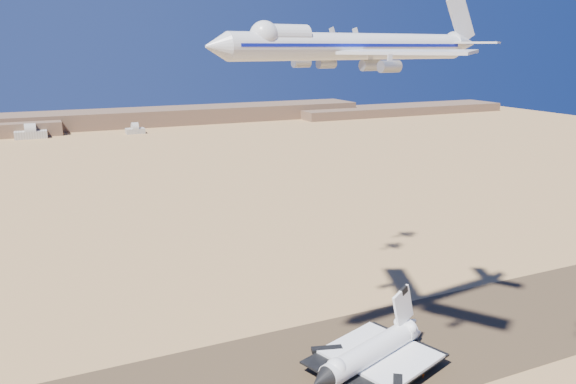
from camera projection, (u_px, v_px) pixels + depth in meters
name	position (u px, v px, depth m)	size (l,w,h in m)	color
ground	(286.00, 377.00, 154.63)	(1200.00, 1200.00, 0.00)	#A7884A
runway	(286.00, 377.00, 154.62)	(600.00, 50.00, 0.06)	#493624
ridgeline	(149.00, 119.00, 643.58)	(960.00, 90.00, 18.00)	brown
hangars	(26.00, 135.00, 549.45)	(200.50, 29.50, 30.00)	#B7B0A2
shuttle	(370.00, 354.00, 155.12)	(44.87, 36.42, 21.84)	white
carrier_747	(346.00, 46.00, 132.79)	(79.24, 60.92, 19.69)	silver
crew_a	(409.00, 382.00, 151.21)	(0.58, 0.38, 1.59)	orange
crew_b	(408.00, 377.00, 152.88)	(0.91, 0.52, 1.87)	orange
crew_c	(423.00, 376.00, 154.02)	(0.92, 0.47, 1.57)	orange
chase_jet_c	(320.00, 35.00, 184.17)	(13.73, 7.82, 3.47)	silver
chase_jet_d	(343.00, 35.00, 199.82)	(14.57, 7.91, 3.63)	silver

